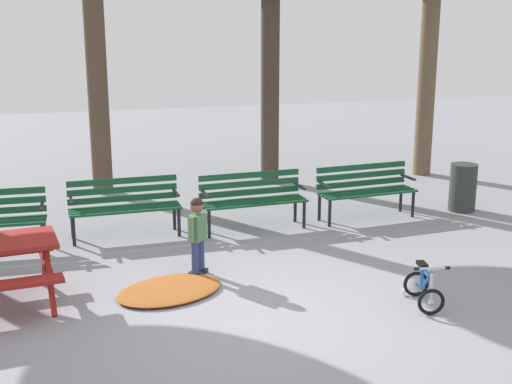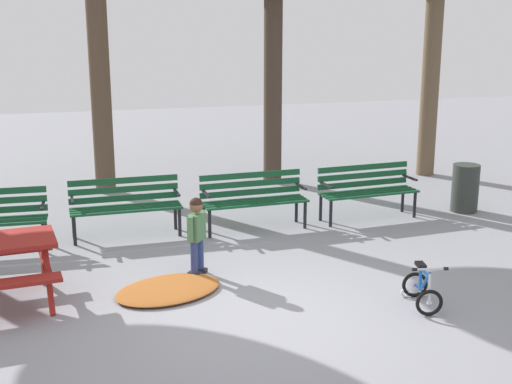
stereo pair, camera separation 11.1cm
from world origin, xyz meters
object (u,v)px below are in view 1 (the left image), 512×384
park_bench_right (252,196)px  child_standing (197,230)px  park_bench_left (124,203)px  kids_bicycle (424,288)px  trash_bin (463,187)px  park_bench_far_right (365,187)px

park_bench_right → child_standing: 2.09m
park_bench_left → park_bench_right: bearing=-5.4°
park_bench_left → kids_bicycle: (2.88, -3.52, -0.31)m
child_standing → trash_bin: (4.86, 1.64, -0.19)m
kids_bicycle → trash_bin: bearing=51.0°
park_bench_far_right → park_bench_left: bearing=177.8°
park_bench_left → park_bench_right: 1.91m
park_bench_right → kids_bicycle: bearing=-73.6°
park_bench_left → trash_bin: (5.54, -0.24, -0.11)m
park_bench_left → trash_bin: park_bench_left is taller
kids_bicycle → trash_bin: trash_bin is taller
park_bench_left → kids_bicycle: bearing=-50.7°
kids_bicycle → child_standing: bearing=143.2°
park_bench_far_right → trash_bin: 1.76m
child_standing → kids_bicycle: child_standing is taller
park_bench_far_right → child_standing: child_standing is taller
park_bench_right → child_standing: size_ratio=1.62×
park_bench_left → child_standing: child_standing is taller
park_bench_right → trash_bin: park_bench_right is taller
park_bench_right → kids_bicycle: 3.50m
park_bench_left → child_standing: (0.68, -1.87, 0.07)m
child_standing → trash_bin: 5.13m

